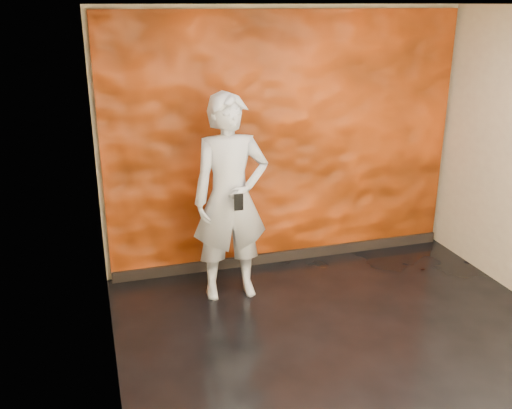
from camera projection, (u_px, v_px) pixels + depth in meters
The scene contains 5 objects.
room at pixel (371, 197), 4.39m from camera, with size 4.02×4.02×2.81m.
feature_wall at pixel (286, 143), 6.16m from camera, with size 3.90×0.06×2.75m, color #D4450E.
baseboard at pixel (285, 256), 6.57m from camera, with size 3.90×0.04×0.12m, color black.
man at pixel (231, 199), 5.51m from camera, with size 0.75×0.49×2.05m, color #979DA7.
phone at pixel (239, 202), 5.24m from camera, with size 0.09×0.02×0.16m, color black.
Camera 1 is at (-2.05, -3.72, 2.82)m, focal length 40.00 mm.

